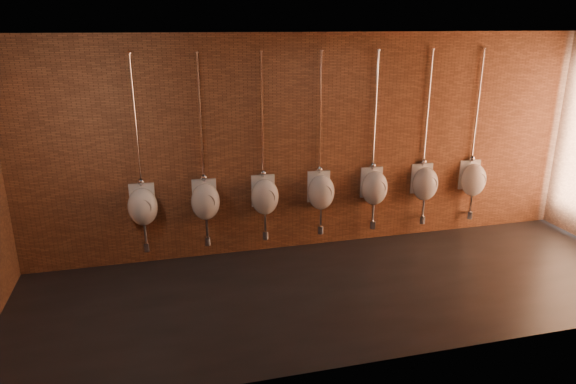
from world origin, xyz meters
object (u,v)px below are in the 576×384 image
(urinal_6, at_px, (473,179))
(urinal_4, at_px, (374,187))
(urinal_0, at_px, (143,206))
(urinal_2, at_px, (265,196))
(urinal_1, at_px, (205,200))
(urinal_3, at_px, (321,191))
(urinal_5, at_px, (425,183))

(urinal_6, bearing_deg, urinal_4, 180.00)
(urinal_0, bearing_deg, urinal_2, 0.00)
(urinal_1, xyz_separation_m, urinal_3, (1.72, 0.00, 0.00))
(urinal_3, height_order, urinal_5, same)
(urinal_3, xyz_separation_m, urinal_6, (2.58, 0.00, 0.00))
(urinal_0, height_order, urinal_4, same)
(urinal_2, height_order, urinal_4, same)
(urinal_4, bearing_deg, urinal_6, 0.00)
(urinal_0, relative_size, urinal_1, 1.00)
(urinal_3, distance_m, urinal_4, 0.86)
(urinal_3, height_order, urinal_6, same)
(urinal_0, bearing_deg, urinal_5, 0.00)
(urinal_0, height_order, urinal_5, same)
(urinal_3, bearing_deg, urinal_6, 0.00)
(urinal_1, distance_m, urinal_6, 4.31)
(urinal_0, height_order, urinal_6, same)
(urinal_4, distance_m, urinal_5, 0.86)
(urinal_4, bearing_deg, urinal_5, 0.00)
(urinal_0, relative_size, urinal_6, 1.00)
(urinal_0, relative_size, urinal_4, 1.00)
(urinal_2, height_order, urinal_3, same)
(urinal_1, distance_m, urinal_2, 0.86)
(urinal_2, xyz_separation_m, urinal_3, (0.86, 0.00, 0.00))
(urinal_0, relative_size, urinal_2, 1.00)
(urinal_0, height_order, urinal_1, same)
(urinal_0, xyz_separation_m, urinal_4, (3.45, 0.00, 0.00))
(urinal_5, bearing_deg, urinal_0, 180.00)
(urinal_6, bearing_deg, urinal_0, 180.00)
(urinal_2, distance_m, urinal_3, 0.86)
(urinal_5, bearing_deg, urinal_2, 180.00)
(urinal_5, relative_size, urinal_6, 1.00)
(urinal_0, relative_size, urinal_3, 1.00)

